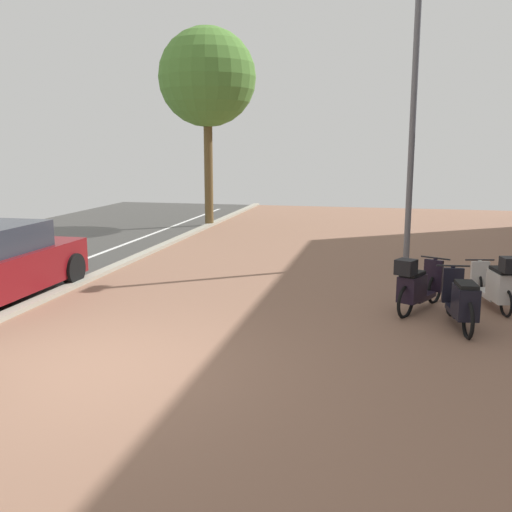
% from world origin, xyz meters
% --- Properties ---
extents(ground, '(21.00, 40.00, 0.13)m').
position_xyz_m(ground, '(1.43, 0.00, -0.02)').
color(ground, '#373532').
extents(scooter_near, '(0.54, 1.72, 0.86)m').
position_xyz_m(scooter_near, '(4.62, 2.78, 0.41)').
color(scooter_near, black).
rests_on(scooter_near, ground).
extents(scooter_mid, '(0.70, 1.74, 0.99)m').
position_xyz_m(scooter_mid, '(5.33, 3.98, 0.44)').
color(scooter_mid, black).
rests_on(scooter_mid, ground).
extents(scooter_far, '(0.94, 1.55, 0.97)m').
position_xyz_m(scooter_far, '(4.00, 3.53, 0.44)').
color(scooter_far, black).
rests_on(scooter_far, ground).
extents(lamp_post, '(0.20, 0.52, 6.58)m').
position_xyz_m(lamp_post, '(3.95, 7.82, 3.62)').
color(lamp_post, slate).
rests_on(lamp_post, ground).
extents(street_tree, '(3.20, 3.20, 6.49)m').
position_xyz_m(street_tree, '(-2.47, 12.93, 4.86)').
color(street_tree, brown).
rests_on(street_tree, ground).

